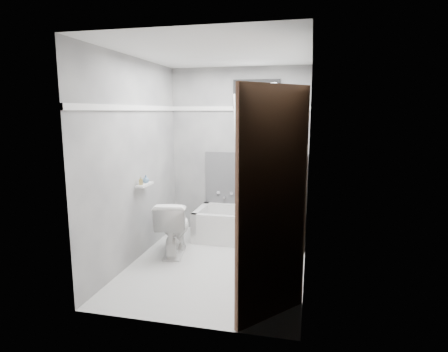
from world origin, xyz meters
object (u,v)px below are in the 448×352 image
(door, at_px, (302,217))
(bathtub, at_px, (249,225))
(toilet, at_px, (174,227))
(soap_bottle_a, at_px, (141,181))
(soap_bottle_b, at_px, (146,179))
(office_chair, at_px, (278,194))

(door, bearing_deg, bathtub, 108.75)
(toilet, relative_size, soap_bottle_a, 6.87)
(soap_bottle_a, bearing_deg, toilet, 33.67)
(door, distance_m, soap_bottle_a, 2.31)
(bathtub, height_order, door, door)
(toilet, distance_m, soap_bottle_a, 0.73)
(bathtub, height_order, soap_bottle_a, soap_bottle_a)
(toilet, height_order, soap_bottle_b, soap_bottle_b)
(toilet, bearing_deg, soap_bottle_a, 23.32)
(toilet, bearing_deg, soap_bottle_b, 2.53)
(door, relative_size, soap_bottle_a, 19.81)
(bathtub, xyz_separation_m, door, (0.75, -2.21, 0.79))
(bathtub, relative_size, soap_bottle_b, 14.81)
(office_chair, relative_size, soap_bottle_b, 10.92)
(office_chair, xyz_separation_m, soap_bottle_b, (-1.56, -0.81, 0.29))
(office_chair, bearing_deg, soap_bottle_a, -139.81)
(door, bearing_deg, soap_bottle_a, 146.15)
(soap_bottle_a, height_order, soap_bottle_b, soap_bottle_a)
(door, bearing_deg, soap_bottle_b, 143.36)
(toilet, distance_m, soap_bottle_b, 0.70)
(office_chair, xyz_separation_m, toilet, (-1.24, -0.74, -0.33))
(bathtub, height_order, office_chair, office_chair)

